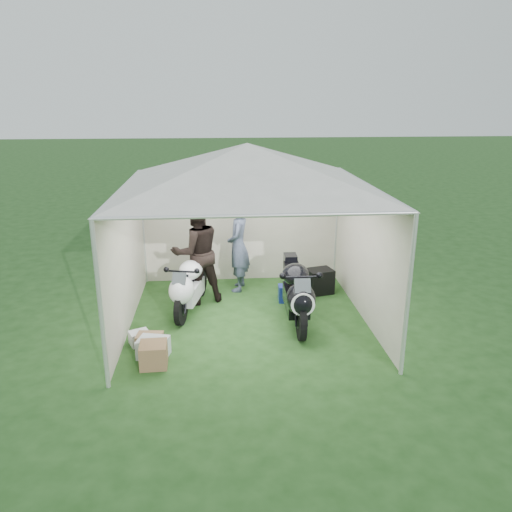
% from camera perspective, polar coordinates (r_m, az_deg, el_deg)
% --- Properties ---
extents(ground, '(80.00, 80.00, 0.00)m').
position_cam_1_polar(ground, '(8.77, -0.91, -7.13)').
color(ground, '#1D4317').
rests_on(ground, ground).
extents(canopy_tent, '(5.66, 5.66, 3.00)m').
position_cam_1_polar(canopy_tent, '(8.06, -1.02, 9.81)').
color(canopy_tent, silver).
rests_on(canopy_tent, ground).
extents(motorcycle_white, '(0.68, 1.87, 0.93)m').
position_cam_1_polar(motorcycle_white, '(8.94, -7.66, -3.19)').
color(motorcycle_white, black).
rests_on(motorcycle_white, ground).
extents(motorcycle_black, '(0.50, 2.08, 1.03)m').
position_cam_1_polar(motorcycle_black, '(8.41, 4.66, -4.05)').
color(motorcycle_black, black).
rests_on(motorcycle_black, ground).
extents(paddock_stand, '(0.42, 0.27, 0.31)m').
position_cam_1_polar(paddock_stand, '(9.44, 3.84, -4.27)').
color(paddock_stand, blue).
rests_on(paddock_stand, ground).
extents(person_dark_jacket, '(1.14, 1.02, 1.94)m').
position_cam_1_polar(person_dark_jacket, '(9.20, -6.82, 0.45)').
color(person_dark_jacket, black).
rests_on(person_dark_jacket, ground).
extents(person_blue_jacket, '(0.54, 0.72, 1.80)m').
position_cam_1_polar(person_blue_jacket, '(9.76, -2.02, 1.15)').
color(person_blue_jacket, '#505B76').
rests_on(person_blue_jacket, ground).
extents(equipment_box, '(0.56, 0.50, 0.48)m').
position_cam_1_polar(equipment_box, '(9.86, 7.27, -2.86)').
color(equipment_box, black).
rests_on(equipment_box, ground).
extents(crate_0, '(0.50, 0.43, 0.29)m').
position_cam_1_polar(crate_0, '(7.66, -11.65, -10.23)').
color(crate_0, silver).
rests_on(crate_0, ground).
extents(crate_1, '(0.40, 0.40, 0.34)m').
position_cam_1_polar(crate_1, '(7.41, -11.62, -10.99)').
color(crate_1, brown).
rests_on(crate_1, ground).
extents(crate_2, '(0.37, 0.34, 0.21)m').
position_cam_1_polar(crate_2, '(8.07, -13.17, -9.10)').
color(crate_2, silver).
rests_on(crate_2, ground).
extents(crate_3, '(0.41, 0.32, 0.26)m').
position_cam_1_polar(crate_3, '(7.86, -12.03, -9.59)').
color(crate_3, '#876446').
rests_on(crate_3, ground).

